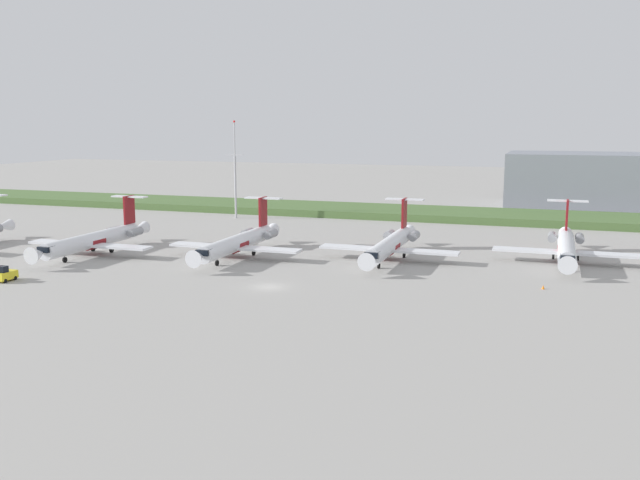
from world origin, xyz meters
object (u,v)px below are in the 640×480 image
Objects in this scene: regional_jet_third at (239,242)px; antenna_mast at (235,178)px; regional_jet_second at (95,239)px; regional_jet_fifth at (566,246)px; safety_cone_front_marker at (543,287)px; regional_jet_fourth at (391,244)px; baggage_tug at (5,274)px.

antenna_mast reaches higher than regional_jet_third.
regional_jet_second and regional_jet_third have the same top height.
safety_cone_front_marker is (-3.08, -20.77, -2.26)m from regional_jet_fifth.
regional_jet_fifth is at bearing 13.84° from regional_jet_third.
regional_jet_second is at bearing -166.61° from regional_jet_fourth.
safety_cone_front_marker is (48.97, -7.95, -2.26)m from regional_jet_third.
baggage_tug is (-48.15, -33.57, -1.53)m from regional_jet_fourth.
regional_jet_second is 21.98m from baggage_tug.
baggage_tug is (0.89, -21.90, -1.53)m from regional_jet_second.
antenna_mast is (-21.21, 43.45, 6.92)m from regional_jet_third.
regional_jet_second and regional_jet_fourth have the same top height.
baggage_tug is (-2.30, -70.91, -8.46)m from antenna_mast.
baggage_tug is (-23.51, -27.46, -1.53)m from regional_jet_third.
regional_jet_fourth is at bearing 13.93° from regional_jet_third.
regional_jet_fifth is 1.36× the size of antenna_mast.
regional_jet_third is 1.00× the size of regional_jet_fourth.
regional_jet_third is at bearing 170.78° from safety_cone_front_marker.
antenna_mast is at bearing 116.02° from regional_jet_third.
regional_jet_third is 53.60m from regional_jet_fifth.
regional_jet_second is at bearing 178.13° from safety_cone_front_marker.
regional_jet_fourth is 58.72m from baggage_tug.
antenna_mast is (3.19, 49.01, 6.92)m from regional_jet_second.
regional_jet_second is 9.69× the size of baggage_tug.
regional_jet_second is 49.60m from antenna_mast.
antenna_mast reaches higher than baggage_tug.
baggage_tug is at bearing -91.86° from antenna_mast.
safety_cone_front_marker is at bearing -98.43° from regional_jet_fifth.
regional_jet_fourth is 9.69× the size of baggage_tug.
regional_jet_second is 50.41m from regional_jet_fourth.
antenna_mast is at bearing 157.31° from regional_jet_fifth.
regional_jet_fourth and regional_jet_fifth have the same top height.
regional_jet_fifth is (52.04, 12.82, 0.00)m from regional_jet_third.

